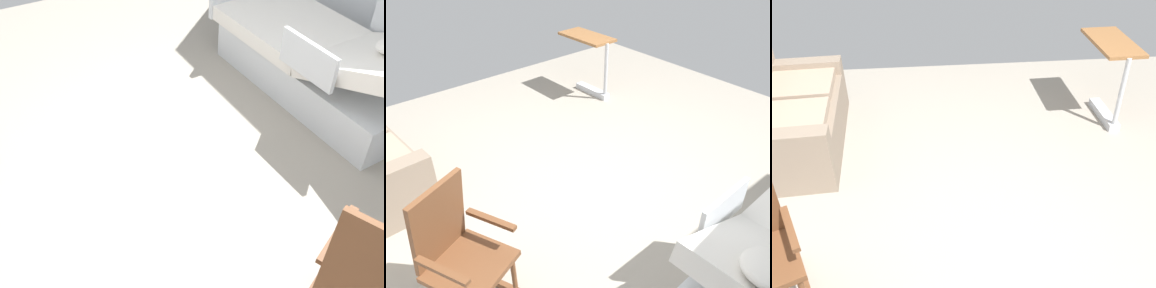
# 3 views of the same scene
# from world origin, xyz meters

# --- Properties ---
(ground_plane) EXTENTS (6.39, 6.39, 0.00)m
(ground_plane) POSITION_xyz_m (0.00, 0.00, 0.00)
(ground_plane) COLOR gray
(hospital_bed) EXTENTS (1.06, 2.13, 0.95)m
(hospital_bed) POSITION_xyz_m (-1.82, -0.14, 0.30)
(hospital_bed) COLOR silver
(hospital_bed) RESTS_ON ground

